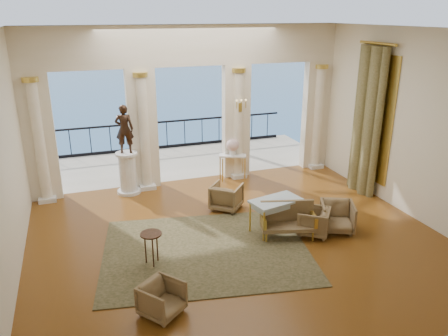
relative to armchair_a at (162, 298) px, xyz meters
name	(u,v)px	position (x,y,z in m)	size (l,w,h in m)	color
floor	(238,239)	(2.13, 1.99, -0.32)	(9.00, 9.00, 0.00)	#4B2D0C
room_walls	(262,126)	(2.13, 0.87, 2.56)	(9.00, 9.00, 9.00)	white
arcade	(191,95)	(2.13, 5.81, 2.26)	(9.00, 0.56, 4.50)	beige
terrace	(177,162)	(2.13, 7.79, -0.37)	(10.00, 3.60, 0.10)	#A39C86
balustrade	(167,137)	(2.13, 9.39, 0.09)	(9.00, 0.06, 1.03)	black
palm_tree	(225,34)	(4.13, 8.59, 3.77)	(2.00, 2.00, 4.50)	#4C3823
sea	(94,89)	(2.13, 61.99, -6.32)	(160.00, 160.00, 0.00)	#2B6393
curtain	(367,121)	(6.41, 3.49, 1.70)	(0.33, 1.40, 4.09)	brown
window_frame	(373,118)	(6.60, 3.49, 1.78)	(0.04, 1.60, 3.40)	gold
wall_sconce	(240,107)	(3.53, 5.50, 1.91)	(0.30, 0.11, 0.33)	gold
rug	(206,250)	(1.30, 1.73, -0.31)	(4.31, 3.35, 0.02)	#2D3216
armchair_a	(162,298)	(0.00, 0.00, 0.00)	(0.63, 0.59, 0.64)	#483521
armchair_b	(337,215)	(4.44, 1.63, 0.06)	(0.74, 0.69, 0.76)	#483521
armchair_c	(314,220)	(3.83, 1.65, 0.02)	(0.67, 0.63, 0.69)	#483521
armchair_d	(227,195)	(2.42, 3.60, 0.05)	(0.72, 0.67, 0.74)	#483521
settee	(288,220)	(3.24, 1.78, 0.08)	(1.31, 0.82, 0.81)	#483521
game_table	(276,203)	(3.07, 2.07, 0.38)	(1.26, 0.86, 0.79)	#A7C1D1
pedestal	(128,174)	(0.18, 5.49, 0.25)	(0.65, 0.65, 1.19)	silver
statue	(124,129)	(0.18, 5.49, 1.53)	(0.49, 0.32, 1.33)	black
console_table	(233,159)	(3.31, 5.54, 0.31)	(0.87, 0.61, 0.77)	silver
urn	(233,146)	(3.31, 5.54, 0.73)	(0.38, 0.38, 0.50)	white
side_table	(151,238)	(0.13, 1.59, 0.28)	(0.43, 0.43, 0.70)	black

